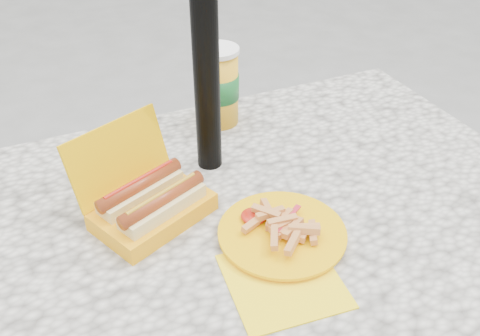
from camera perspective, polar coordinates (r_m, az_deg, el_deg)
name	(u,v)px	position (r m, az deg, el deg)	size (l,w,h in m)	color
picnic_table	(242,250)	(1.07, 0.17, -8.76)	(1.20, 0.80, 0.75)	beige
hotdog_box	(150,202)	(0.97, -9.59, -3.58)	(0.25, 0.24, 0.16)	#ECAB00
fries_plate	(282,235)	(0.92, 4.47, -7.18)	(0.25, 0.30, 0.04)	yellow
soda_cup	(218,86)	(1.22, -2.36, 8.74)	(0.10, 0.10, 0.18)	yellow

